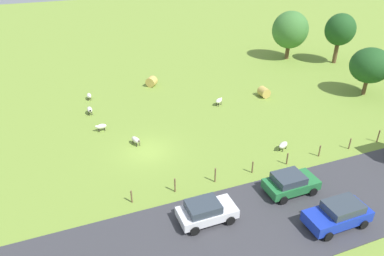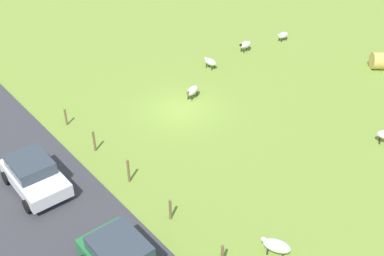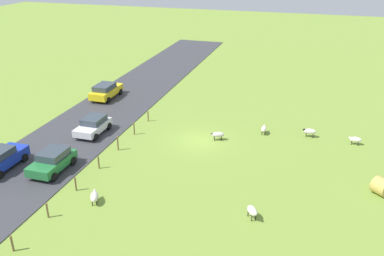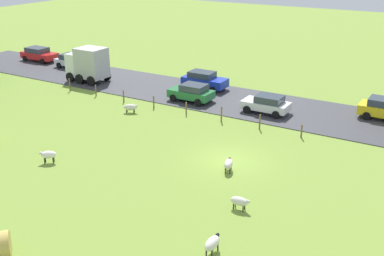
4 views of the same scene
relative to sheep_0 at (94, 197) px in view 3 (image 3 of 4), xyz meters
name	(u,v)px [view 3 (image 3 of 4)]	position (x,y,z in m)	size (l,w,h in m)	color
ground_plane	(200,141)	(-4.09, -11.16, -0.48)	(160.00, 160.00, 0.00)	olive
road_strip	(87,126)	(7.15, -11.16, -0.45)	(8.00, 80.00, 0.06)	#38383D
sheep_0	(94,197)	(0.00, 0.00, 0.00)	(0.96, 1.24, 0.74)	silver
sheep_1	(218,135)	(-5.53, -11.82, 0.03)	(1.28, 0.84, 0.76)	beige
sheep_2	(310,131)	(-13.25, -14.85, 0.05)	(1.20, 0.53, 0.79)	silver
sheep_3	(264,129)	(-9.23, -14.32, 0.01)	(0.53, 1.11, 0.73)	silver
sheep_4	(252,211)	(-10.30, -1.37, 0.08)	(0.96, 1.08, 0.81)	white
sheep_5	(355,140)	(-17.07, -14.43, -0.01)	(1.10, 0.51, 0.70)	white
hay_bale_0	(381,186)	(-18.32, -6.74, 0.12)	(1.19, 1.19, 1.02)	tan
fence_post_0	(148,116)	(2.00, -13.97, 0.03)	(0.12, 0.12, 1.02)	brown
fence_post_1	(134,128)	(2.00, -10.72, 0.12)	(0.12, 0.12, 1.19)	brown
fence_post_2	(118,143)	(2.00, -7.46, 0.15)	(0.12, 0.12, 1.26)	brown
fence_post_3	(99,162)	(2.00, -4.21, 0.04)	(0.12, 0.12, 1.05)	brown
fence_post_4	(76,184)	(2.00, -0.95, 0.05)	(0.12, 0.12, 1.07)	brown
fence_post_5	(47,210)	(2.00, 2.30, 0.05)	(0.12, 0.12, 1.07)	brown
fence_post_6	(12,243)	(2.00, 5.56, 0.04)	(0.12, 0.12, 1.04)	brown
car_0	(0,159)	(9.09, -1.92, 0.44)	(2.12, 4.33, 1.65)	#1933B2
car_1	(93,125)	(5.62, -9.80, 0.37)	(2.12, 3.87, 1.50)	silver
car_3	(106,91)	(9.06, -18.69, 0.44)	(2.20, 4.56, 1.65)	yellow
car_4	(52,161)	(5.15, -2.88, 0.39)	(2.19, 3.90, 1.56)	#237238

